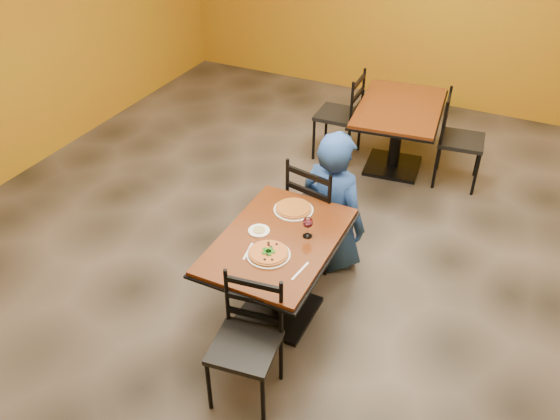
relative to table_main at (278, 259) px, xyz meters
The scene contains 17 objects.
floor 0.75m from the table_main, 90.00° to the left, with size 7.00×8.00×0.01m, color black.
table_main is the anchor object (origin of this frame).
table_second 2.59m from the table_main, 86.29° to the left, with size 1.01×1.38×0.75m.
chair_main_near 0.80m from the table_main, 79.94° to the right, with size 0.41×0.41×0.91m, color black, non-canonical shape.
chair_main_far 0.83m from the table_main, 89.92° to the left, with size 0.45×0.45×1.00m, color black, non-canonical shape.
chair_second_left 2.64m from the table_main, 101.22° to the left, with size 0.45×0.45×1.00m, color black, non-canonical shape.
chair_second_right 2.72m from the table_main, 71.83° to the left, with size 0.45×0.45×0.99m, color black, non-canonical shape.
diner 0.83m from the table_main, 81.83° to the left, with size 0.62×0.41×1.26m, color navy.
plate_main 0.28m from the table_main, 83.85° to the right, with size 0.31×0.31×0.01m, color white.
pizza_main 0.29m from the table_main, 83.85° to the right, with size 0.28×0.28×0.02m, color #832F09.
plate_far 0.42m from the table_main, 97.39° to the left, with size 0.31×0.31×0.01m, color white.
pizza_far 0.43m from the table_main, 97.39° to the left, with size 0.28×0.28×0.02m, color #B67523.
side_plate 0.26m from the table_main, behind, with size 0.16×0.16×0.01m, color white.
dip 0.27m from the table_main, behind, with size 0.09×0.09×0.01m, color tan.
wine_glass 0.35m from the table_main, 33.03° to the left, with size 0.08×0.08×0.18m, color white, non-canonical shape.
fork 0.32m from the table_main, 119.37° to the right, with size 0.01×0.19×0.00m, color silver.
knife 0.43m from the table_main, 41.66° to the right, with size 0.01×0.21×0.00m, color silver.
Camera 1 is at (1.42, -3.42, 3.29)m, focal length 36.51 mm.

